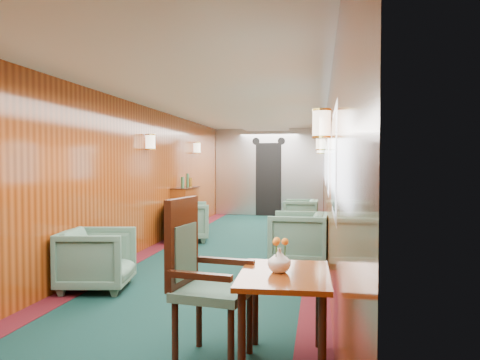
{
  "coord_description": "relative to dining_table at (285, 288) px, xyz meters",
  "views": [
    {
      "loc": [
        1.39,
        -6.94,
        1.45
      ],
      "look_at": [
        0.0,
        1.18,
        1.15
      ],
      "focal_mm": 35.0,
      "sensor_mm": 36.0,
      "label": 1
    }
  ],
  "objects": [
    {
      "name": "armchair_left_far",
      "position": [
        -2.19,
        5.08,
        -0.2
      ],
      "size": [
        1.0,
        0.98,
        0.73
      ],
      "primitive_type": "imported",
      "rotation": [
        0.0,
        0.0,
        1.87
      ],
      "color": "#1D4539",
      "rests_on": "ground"
    },
    {
      "name": "room",
      "position": [
        -1.15,
        3.66,
        1.07
      ],
      "size": [
        12.0,
        12.1,
        2.4
      ],
      "color": "#0C2B26",
      "rests_on": "ground"
    },
    {
      "name": "side_chair",
      "position": [
        -0.63,
        0.04,
        0.08
      ],
      "size": [
        0.6,
        0.63,
        1.19
      ],
      "rotation": [
        0.0,
        0.0,
        -0.16
      ],
      "color": "#1D4539",
      "rests_on": "ground"
    },
    {
      "name": "armchair_right_near",
      "position": [
        -0.05,
        3.45,
        -0.19
      ],
      "size": [
        0.86,
        0.84,
        0.75
      ],
      "primitive_type": "imported",
      "rotation": [
        0.0,
        0.0,
        -1.62
      ],
      "color": "#1D4539",
      "rests_on": "ground"
    },
    {
      "name": "wall_sconces",
      "position": [
        -1.15,
        4.23,
        1.22
      ],
      "size": [
        2.97,
        7.97,
        0.25
      ],
      "color": "beige",
      "rests_on": "ground"
    },
    {
      "name": "windows_right",
      "position": [
        0.34,
        3.91,
        0.88
      ],
      "size": [
        0.02,
        8.6,
        0.8
      ],
      "color": "#B6B8BE",
      "rests_on": "ground"
    },
    {
      "name": "dining_table",
      "position": [
        0.0,
        0.0,
        0.0
      ],
      "size": [
        0.65,
        0.91,
        0.67
      ],
      "rotation": [
        0.0,
        0.0,
        0.03
      ],
      "color": "brown",
      "rests_on": "ground"
    },
    {
      "name": "credenza",
      "position": [
        -2.49,
        6.0,
        -0.08
      ],
      "size": [
        0.33,
        1.07,
        1.23
      ],
      "color": "brown",
      "rests_on": "ground"
    },
    {
      "name": "armchair_right_far",
      "position": [
        -0.16,
        6.85,
        -0.23
      ],
      "size": [
        0.75,
        0.73,
        0.67
      ],
      "primitive_type": "imported",
      "rotation": [
        0.0,
        0.0,
        -1.59
      ],
      "color": "#1D4539",
      "rests_on": "ground"
    },
    {
      "name": "armchair_left_near",
      "position": [
        -2.27,
        1.68,
        -0.22
      ],
      "size": [
        0.88,
        0.86,
        0.7
      ],
      "primitive_type": "imported",
      "rotation": [
        0.0,
        0.0,
        1.73
      ],
      "color": "#1D4539",
      "rests_on": "ground"
    },
    {
      "name": "flower_vase",
      "position": [
        -0.04,
        0.01,
        0.19
      ],
      "size": [
        0.18,
        0.18,
        0.17
      ],
      "primitive_type": "imported",
      "rotation": [
        0.0,
        0.0,
        -0.06
      ],
      "color": "white",
      "rests_on": "dining_table"
    },
    {
      "name": "bulkhead",
      "position": [
        -1.15,
        9.57,
        0.62
      ],
      "size": [
        2.98,
        0.17,
        2.39
      ],
      "color": "silver",
      "rests_on": "ground"
    }
  ]
}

